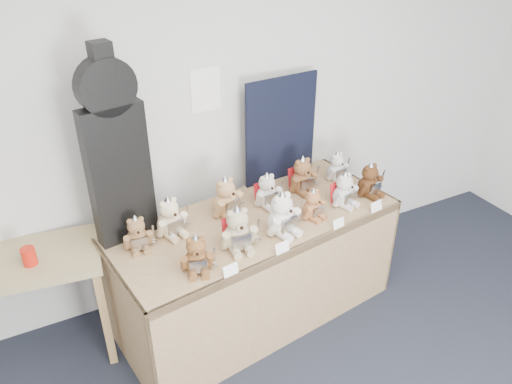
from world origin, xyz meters
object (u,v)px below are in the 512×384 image
side_table (22,277)px  teddy_back_end (337,168)px  guitar_case (116,151)px  teddy_front_left (238,231)px  red_cup (29,256)px  teddy_front_centre (282,215)px  teddy_front_end (370,181)px  teddy_front_far_left (197,256)px  teddy_back_centre_right (267,192)px  teddy_back_right (302,177)px  display_table (262,246)px  teddy_back_centre_left (227,199)px  teddy_front_far_right (344,191)px  teddy_back_left (170,219)px  teddy_back_far_left (137,235)px  teddy_front_right (313,205)px

side_table → teddy_back_end: 2.29m
guitar_case → teddy_front_left: size_ratio=3.84×
red_cup → teddy_back_end: bearing=0.1°
teddy_front_centre → teddy_front_end: size_ratio=1.18×
teddy_front_far_left → teddy_back_centre_right: (0.70, 0.45, 0.00)m
teddy_back_right → teddy_front_centre: bearing=-140.3°
teddy_back_end → teddy_back_right: bearing=174.9°
teddy_front_end → teddy_back_right: teddy_back_right is taller
display_table → side_table: (-1.48, 0.36, 0.02)m
teddy_back_centre_left → teddy_front_centre: bearing=-78.0°
guitar_case → teddy_front_far_right: 1.55m
teddy_back_end → teddy_back_centre_left: bearing=173.3°
teddy_back_left → teddy_back_centre_right: teddy_back_left is taller
side_table → teddy_front_far_left: 1.14m
guitar_case → teddy_back_end: (1.61, 0.01, -0.50)m
guitar_case → teddy_back_end: size_ratio=4.97×
teddy_front_far_right → guitar_case: bearing=152.2°
teddy_front_far_left → teddy_back_left: teddy_back_left is taller
teddy_front_end → teddy_back_right: 0.48m
teddy_back_far_left → side_table: bearing=163.4°
teddy_front_centre → teddy_back_far_left: (-0.87, 0.25, -0.03)m
guitar_case → teddy_front_far_right: size_ratio=4.46×
teddy_front_right → teddy_back_centre_left: 0.58m
red_cup → teddy_front_end: (2.27, -0.30, 0.08)m
teddy_back_far_left → guitar_case: bearing=100.1°
teddy_front_left → teddy_front_far_right: size_ratio=1.16×
red_cup → teddy_back_centre_right: teddy_back_centre_right is taller
teddy_back_end → teddy_back_far_left: 1.60m
teddy_front_centre → teddy_back_centre_left: bearing=107.2°
side_table → teddy_front_far_right: bearing=-3.0°
display_table → teddy_back_left: teddy_back_left is taller
side_table → teddy_front_centre: 1.65m
teddy_front_centre → teddy_back_centre_right: bearing=62.7°
guitar_case → teddy_back_centre_right: bearing=-15.9°
display_table → teddy_front_far_right: teddy_front_far_right is taller
teddy_back_centre_left → teddy_back_left: bearing=166.8°
teddy_back_left → teddy_back_right: (1.03, 0.09, 0.00)m
teddy_front_right → teddy_front_far_right: (0.28, 0.04, 0.01)m
teddy_front_left → teddy_front_centre: size_ratio=0.98×
teddy_front_far_left → teddy_back_centre_right: teddy_back_centre_right is taller
display_table → teddy_back_right: size_ratio=6.89×
teddy_front_far_left → teddy_back_far_left: bearing=138.7°
teddy_front_far_left → teddy_back_left: (-0.02, 0.42, 0.01)m
teddy_front_far_left → teddy_back_left: size_ratio=0.90×
red_cup → teddy_back_centre_right: 1.56m
teddy_front_far_left → teddy_front_far_right: size_ratio=0.97×
guitar_case → teddy_front_centre: 1.09m
side_table → guitar_case: bearing=0.8°
side_table → teddy_back_right: 1.96m
teddy_front_centre → teddy_back_centre_right: 0.35m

